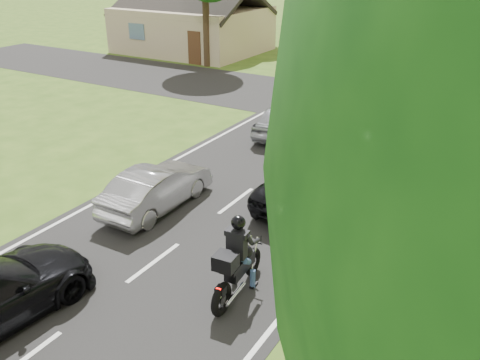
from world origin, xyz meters
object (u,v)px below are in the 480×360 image
dark_suv (319,183)px  silver_sedan (157,188)px  silver_suv (285,118)px  utility_pole_near (410,142)px  traffic_signal (435,32)px  sign_white (379,204)px  motorcycle_rider (236,265)px  sign_green (450,118)px

dark_suv → silver_sedan: size_ratio=1.23×
silver_suv → utility_pole_near: size_ratio=0.41×
traffic_signal → utility_pole_near: utility_pole_near is taller
dark_suv → sign_white: (2.44, -2.18, 0.90)m
motorcycle_rider → utility_pole_near: utility_pole_near is taller
silver_sedan → sign_green: bearing=-129.0°
utility_pole_near → traffic_signal: bearing=100.1°
motorcycle_rider → silver_sedan: (-4.28, 2.41, -0.12)m
silver_suv → traffic_signal: size_ratio=0.65×
utility_pole_near → sign_white: 6.26m
dark_suv → silver_sedan: (-4.08, -2.75, -0.02)m
silver_sedan → silver_suv: bearing=-93.4°
dark_suv → sign_green: bearing=-109.6°
motorcycle_rider → dark_suv: 5.17m
traffic_signal → sign_green: (1.56, -3.02, -2.54)m
motorcycle_rider → sign_green: (2.44, 10.99, 0.80)m
silver_suv → utility_pole_near: utility_pole_near is taller
silver_suv → sign_green: (6.37, 0.59, 0.88)m
silver_sedan → sign_white: size_ratio=1.89×
utility_pole_near → silver_sedan: bearing=151.2°
utility_pole_near → sign_green: utility_pole_near is taller
dark_suv → traffic_signal: size_ratio=0.77×
silver_suv → traffic_signal: (4.80, 3.61, 3.42)m
sign_white → motorcycle_rider: bearing=-126.9°
motorcycle_rider → utility_pole_near: 6.03m
motorcycle_rider → silver_suv: size_ratio=0.57×
motorcycle_rider → sign_green: sign_green is taller
dark_suv → silver_sedan: bearing=38.7°
motorcycle_rider → utility_pole_near: (3.74, -1.99, 4.29)m
traffic_signal → silver_suv: bearing=-143.1°
sign_white → sign_green: 8.00m
traffic_signal → dark_suv: bearing=-96.9°
dark_suv → traffic_signal: 9.55m
motorcycle_rider → dark_suv: motorcycle_rider is taller
sign_white → sign_green: (0.20, 8.00, 0.00)m
sign_green → sign_white: bearing=-91.4°
utility_pole_near → motorcycle_rider: bearing=152.0°
traffic_signal → sign_white: bearing=-83.0°
dark_suv → sign_green: 6.45m
motorcycle_rider → traffic_signal: traffic_signal is taller
dark_suv → sign_white: 3.39m
traffic_signal → sign_green: size_ratio=3.00×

